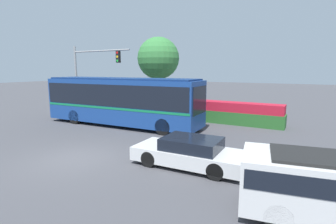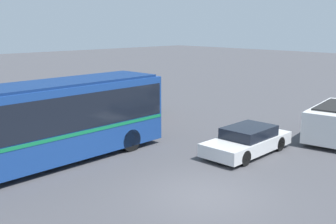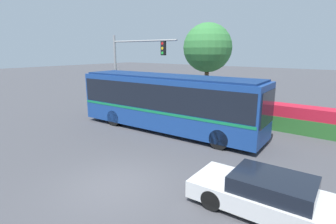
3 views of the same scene
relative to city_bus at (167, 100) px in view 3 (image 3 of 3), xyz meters
name	(u,v)px [view 3 (image 3 of 3)]	position (x,y,z in m)	size (l,w,h in m)	color
ground_plane	(116,186)	(2.64, -6.45, -1.87)	(140.00, 140.00, 0.00)	#444449
city_bus	(167,100)	(0.00, 0.00, 0.00)	(11.57, 3.00, 3.29)	navy
sedan_foreground	(269,195)	(7.39, -4.79, -1.30)	(4.57, 1.97, 1.19)	silver
traffic_light_pole	(130,62)	(-4.80, 1.81, 1.99)	(5.89, 0.24, 5.80)	gray
flowering_hedge	(300,120)	(6.41, 4.35, -1.11)	(7.45, 1.22, 1.55)	#286028
street_tree_left	(208,48)	(-1.37, 7.18, 3.00)	(3.92, 3.92, 6.86)	brown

